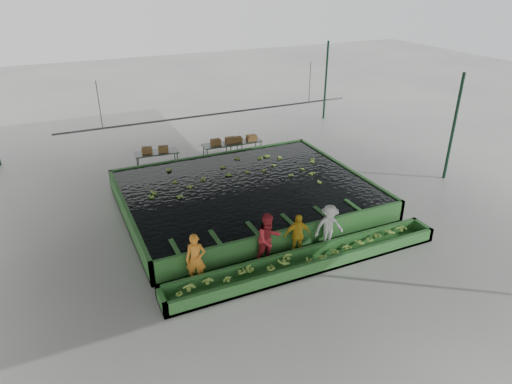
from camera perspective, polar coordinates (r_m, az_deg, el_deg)
name	(u,v)px	position (r m, az deg, el deg)	size (l,w,h in m)	color
ground	(261,219)	(18.25, 0.66, -3.45)	(80.00, 80.00, 0.00)	gray
shed_roof	(262,96)	(16.38, 0.75, 11.96)	(20.00, 22.00, 0.04)	gray
shed_posts	(262,161)	(17.16, 0.70, 3.84)	(20.00, 22.00, 5.00)	#143221
flotation_tank	(246,194)	(19.25, -1.25, -0.29)	(10.00, 8.00, 0.90)	#2C652A
tank_water	(246,186)	(19.07, -1.26, 0.79)	(9.70, 7.70, 0.00)	black
sorting_trough	(308,261)	(15.44, 6.47, -8.59)	(10.00, 1.00, 0.50)	#2C652A
cableway_rail	(215,114)	(21.37, -5.14, 9.67)	(0.08, 0.08, 14.00)	#59605B
rail_hanger_left	(99,105)	(20.05, -19.01, 10.25)	(0.04, 0.04, 2.00)	#59605B
rail_hanger_right	(310,82)	(23.22, 6.74, 13.47)	(0.04, 0.04, 2.00)	#59605B
worker_a	(196,259)	(14.48, -7.54, -8.34)	(0.63, 0.41, 1.72)	orange
worker_b	(269,239)	(15.21, 1.59, -5.91)	(0.91, 0.71, 1.87)	#AA242B
worker_c	(297,235)	(15.73, 5.19, -5.41)	(0.94, 0.39, 1.61)	gold
worker_d	(329,227)	(16.31, 9.11, -4.30)	(1.08, 0.62, 1.66)	silver
packing_table_left	(157,161)	(23.10, -12.23, 3.81)	(2.09, 0.84, 0.95)	#59605B
packing_table_mid	(223,152)	(23.76, -4.17, 4.96)	(2.06, 0.82, 0.94)	#59605B
packing_table_right	(244,149)	(24.29, -1.56, 5.41)	(1.89, 0.76, 0.86)	#59605B
box_stack_left	(155,152)	(22.91, -12.47, 4.89)	(1.27, 0.35, 0.27)	brown
box_stack_mid	(223,144)	(23.63, -4.14, 6.05)	(1.29, 0.36, 0.28)	brown
box_stack_right	(244,141)	(24.10, -1.48, 6.33)	(1.35, 0.37, 0.29)	brown
floating_bananas	(239,179)	(19.74, -2.19, 1.69)	(9.20, 6.27, 0.13)	#7DAA3D
trough_bananas	(308,257)	(15.36, 6.50, -8.13)	(8.60, 0.57, 0.11)	#7DAA3D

